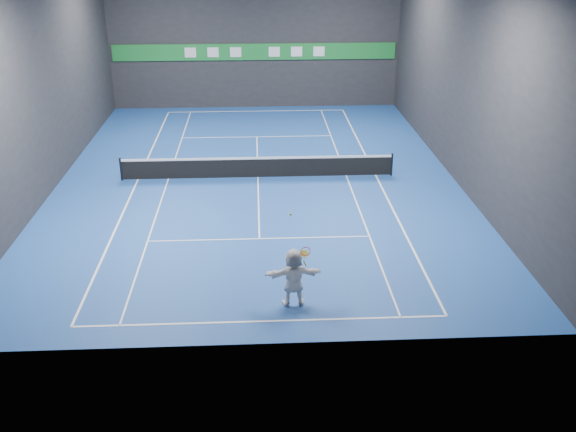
{
  "coord_description": "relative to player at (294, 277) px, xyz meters",
  "views": [
    {
      "loc": [
        -0.05,
        -27.74,
        10.47
      ],
      "look_at": [
        0.99,
        -7.74,
        1.5
      ],
      "focal_mm": 40.0,
      "sensor_mm": 36.0,
      "label": 1
    }
  ],
  "objects": [
    {
      "name": "sideline_singles_right",
      "position": [
        3.12,
        10.98,
        -0.92
      ],
      "size": [
        0.06,
        23.78,
        0.01
      ],
      "primitive_type": "cube",
      "color": "white",
      "rests_on": "ground"
    },
    {
      "name": "wall_back",
      "position": [
        -0.99,
        23.98,
        3.57
      ],
      "size": [
        18.0,
        0.1,
        9.0
      ],
      "primitive_type": "cube",
      "color": "#252527",
      "rests_on": "ground"
    },
    {
      "name": "tennis_net",
      "position": [
        -0.99,
        10.98,
        -0.39
      ],
      "size": [
        12.5,
        0.1,
        1.07
      ],
      "color": "black",
      "rests_on": "ground"
    },
    {
      "name": "sideline_singles_left",
      "position": [
        -5.1,
        10.98,
        -0.92
      ],
      "size": [
        0.06,
        23.78,
        0.01
      ],
      "primitive_type": "cube",
      "color": "white",
      "rests_on": "ground"
    },
    {
      "name": "wall_left",
      "position": [
        -9.99,
        10.98,
        3.57
      ],
      "size": [
        0.1,
        26.0,
        9.0
      ],
      "primitive_type": "cube",
      "color": "#252527",
      "rests_on": "ground"
    },
    {
      "name": "sideline_doubles_left",
      "position": [
        -6.48,
        10.98,
        -0.92
      ],
      "size": [
        0.08,
        23.78,
        0.01
      ],
      "primitive_type": "cube",
      "color": "white",
      "rests_on": "ground"
    },
    {
      "name": "wall_front",
      "position": [
        -0.99,
        -2.02,
        3.57
      ],
      "size": [
        18.0,
        0.1,
        9.0
      ],
      "primitive_type": "cube",
      "color": "#252527",
      "rests_on": "ground"
    },
    {
      "name": "service_line_near",
      "position": [
        -0.99,
        4.58,
        -0.92
      ],
      "size": [
        8.23,
        0.06,
        0.01
      ],
      "primitive_type": "cube",
      "color": "white",
      "rests_on": "ground"
    },
    {
      "name": "ground",
      "position": [
        -0.99,
        10.98,
        -0.93
      ],
      "size": [
        26.0,
        26.0,
        0.0
      ],
      "primitive_type": "plane",
      "color": "#1B4494",
      "rests_on": "ground"
    },
    {
      "name": "player",
      "position": [
        0.0,
        0.0,
        0.0
      ],
      "size": [
        1.75,
        0.68,
        1.85
      ],
      "primitive_type": "imported",
      "rotation": [
        0.0,
        0.0,
        3.22
      ],
      "color": "white",
      "rests_on": "ground"
    },
    {
      "name": "sideline_doubles_right",
      "position": [
        4.5,
        10.98,
        -0.92
      ],
      "size": [
        0.08,
        23.78,
        0.01
      ],
      "primitive_type": "cube",
      "color": "white",
      "rests_on": "ground"
    },
    {
      "name": "service_line_far",
      "position": [
        -0.99,
        17.38,
        -0.92
      ],
      "size": [
        8.23,
        0.06,
        0.01
      ],
      "primitive_type": "cube",
      "color": "white",
      "rests_on": "ground"
    },
    {
      "name": "baseline_far",
      "position": [
        -0.99,
        22.87,
        -0.92
      ],
      "size": [
        10.98,
        0.08,
        0.01
      ],
      "primitive_type": "cube",
      "color": "white",
      "rests_on": "ground"
    },
    {
      "name": "center_service_line",
      "position": [
        -0.99,
        10.98,
        -0.92
      ],
      "size": [
        0.06,
        12.8,
        0.01
      ],
      "primitive_type": "cube",
      "color": "white",
      "rests_on": "ground"
    },
    {
      "name": "wall_right",
      "position": [
        8.01,
        10.98,
        3.57
      ],
      "size": [
        0.1,
        26.0,
        9.0
      ],
      "primitive_type": "cube",
      "color": "#252527",
      "rests_on": "ground"
    },
    {
      "name": "baseline_near",
      "position": [
        -0.99,
        -0.91,
        -0.92
      ],
      "size": [
        10.98,
        0.08,
        0.01
      ],
      "primitive_type": "cube",
      "color": "white",
      "rests_on": "ground"
    },
    {
      "name": "tennis_ball",
      "position": [
        -0.08,
        0.13,
        2.01
      ],
      "size": [
        0.07,
        0.07,
        0.07
      ],
      "primitive_type": "sphere",
      "color": "yellow",
      "rests_on": "player"
    },
    {
      "name": "sponsor_banner",
      "position": [
        -0.99,
        23.91,
        2.57
      ],
      "size": [
        17.64,
        0.11,
        1.0
      ],
      "color": "#1C8031",
      "rests_on": "wall_back"
    },
    {
      "name": "tennis_racket",
      "position": [
        0.34,
        0.05,
        0.79
      ],
      "size": [
        0.4,
        0.32,
        0.65
      ],
      "color": "red",
      "rests_on": "player"
    }
  ]
}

